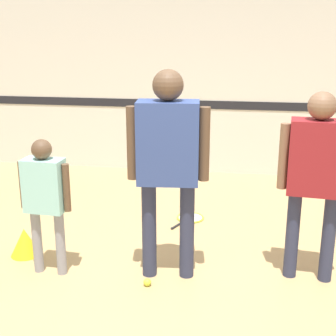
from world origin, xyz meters
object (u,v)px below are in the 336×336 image
(training_cone, at_px, (25,242))
(person_instructor, at_px, (168,154))
(person_student_right, at_px, (317,167))
(tennis_ball_near_instructor, at_px, (147,282))
(racket_spare_on_floor, at_px, (189,218))
(tennis_ball_by_spare_racket, at_px, (187,213))
(person_student_left, at_px, (45,193))

(training_cone, bearing_deg, person_instructor, -6.24)
(person_student_right, height_order, tennis_ball_near_instructor, person_student_right)
(racket_spare_on_floor, xyz_separation_m, training_cone, (-1.43, -1.14, 0.12))
(person_instructor, height_order, person_student_right, person_instructor)
(person_instructor, bearing_deg, racket_spare_on_floor, 82.87)
(racket_spare_on_floor, relative_size, tennis_ball_by_spare_racket, 8.52)
(racket_spare_on_floor, distance_m, tennis_ball_near_instructor, 1.52)
(racket_spare_on_floor, height_order, training_cone, training_cone)
(person_instructor, xyz_separation_m, racket_spare_on_floor, (0.03, 1.30, -1.08))
(person_student_right, distance_m, training_cone, 2.73)
(person_student_right, distance_m, tennis_ball_by_spare_racket, 1.97)
(person_student_left, height_order, tennis_ball_by_spare_racket, person_student_left)
(person_student_right, relative_size, training_cone, 5.82)
(person_student_right, relative_size, tennis_ball_by_spare_racket, 24.27)
(person_student_left, relative_size, tennis_ball_near_instructor, 18.21)
(training_cone, bearing_deg, person_student_right, -0.02)
(person_student_left, relative_size, person_student_right, 0.75)
(person_instructor, xyz_separation_m, tennis_ball_by_spare_racket, (-0.01, 1.39, -1.06))
(person_instructor, relative_size, tennis_ball_near_instructor, 26.79)
(person_student_right, height_order, training_cone, person_student_right)
(person_student_left, bearing_deg, tennis_ball_by_spare_racket, 58.69)
(tennis_ball_near_instructor, distance_m, tennis_ball_by_spare_racket, 1.61)
(training_cone, bearing_deg, tennis_ball_by_spare_racket, 41.57)
(person_student_left, xyz_separation_m, tennis_ball_near_instructor, (0.89, -0.09, -0.71))
(person_student_left, distance_m, tennis_ball_by_spare_racket, 1.96)
(person_student_right, xyz_separation_m, tennis_ball_near_instructor, (-1.33, -0.37, -0.96))
(person_student_left, distance_m, racket_spare_on_floor, 1.92)
(person_student_left, height_order, person_student_right, person_student_right)
(tennis_ball_by_spare_racket, distance_m, training_cone, 1.87)
(person_student_left, distance_m, person_student_right, 2.25)
(person_student_left, bearing_deg, person_instructor, 9.58)
(racket_spare_on_floor, relative_size, tennis_ball_near_instructor, 8.52)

